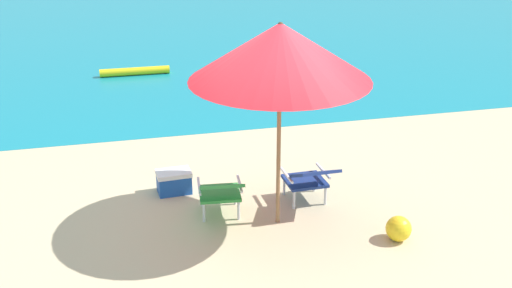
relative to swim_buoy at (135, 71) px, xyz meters
name	(u,v)px	position (x,y,z in m)	size (l,w,h in m)	color
ground_plane	(213,117)	(1.25, -3.34, -0.10)	(40.00, 40.00, 0.00)	#CCB78E
ocean_band	(167,32)	(1.25, 4.82, -0.09)	(40.00, 18.00, 0.01)	teal
swim_buoy	(135,71)	(0.00, 0.00, 0.00)	(0.18, 0.18, 1.60)	yellow
lounge_chair_left	(221,191)	(0.65, -7.27, 0.31)	(0.62, 0.92, 0.68)	#338E3D
lounge_chair_right	(310,178)	(1.85, -7.17, 0.31)	(0.56, 0.89, 0.68)	navy
beach_umbrella_center	(280,52)	(1.33, -7.50, 2.08)	(2.74, 2.75, 2.54)	olive
beach_ball	(399,229)	(2.60, -8.28, 0.06)	(0.31, 0.31, 0.31)	yellow
cooler_box	(174,182)	(0.16, -6.35, 0.06)	(0.49, 0.35, 0.32)	#194CA5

